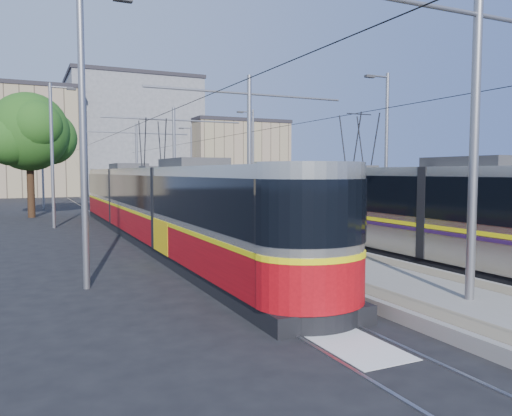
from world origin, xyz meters
name	(u,v)px	position (x,y,z in m)	size (l,w,h in m)	color
ground	(360,278)	(0.00, 0.00, 0.00)	(160.00, 160.00, 0.00)	black
platform	(189,221)	(0.00, 17.00, 0.15)	(4.00, 50.00, 0.30)	gray
tactile_strip_left	(165,220)	(-1.45, 17.00, 0.30)	(0.70, 50.00, 0.01)	gray
tactile_strip_right	(211,218)	(1.45, 17.00, 0.30)	(0.70, 50.00, 0.01)	gray
rails	(189,224)	(0.00, 17.00, 0.02)	(8.71, 70.00, 0.03)	gray
track_arrow	(307,320)	(-3.60, -3.00, 0.01)	(1.20, 5.00, 0.01)	silver
tram_left	(153,203)	(-3.60, 10.72, 1.71)	(2.43, 29.56, 5.50)	black
tram_right	(358,203)	(3.60, 5.02, 1.86)	(2.43, 29.48, 5.50)	black
catenary	(203,146)	(0.00, 14.15, 4.52)	(9.20, 70.00, 7.00)	gray
street_lamps	(170,156)	(0.00, 21.00, 4.18)	(15.18, 38.22, 8.00)	gray
shelter	(240,201)	(1.00, 11.44, 1.66)	(0.91, 1.28, 2.59)	black
tree	(35,134)	(-8.20, 25.73, 5.74)	(5.85, 5.40, 8.49)	#382314
building_left	(14,142)	(-10.00, 60.00, 7.00)	(16.32, 12.24, 13.98)	gray
building_centre	(133,136)	(6.00, 64.00, 8.51)	(18.36, 14.28, 17.00)	gray
building_right	(235,157)	(20.00, 58.00, 5.39)	(14.28, 10.20, 10.77)	gray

